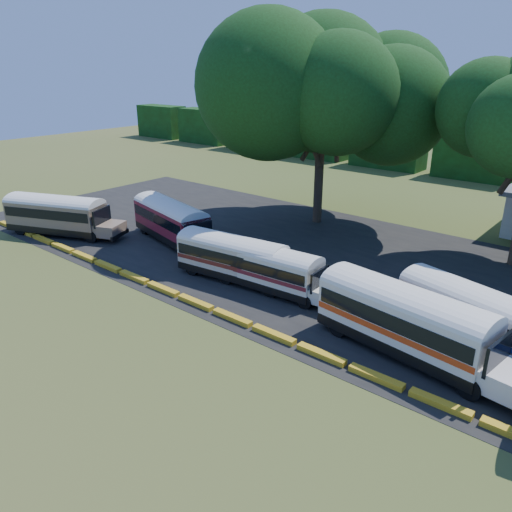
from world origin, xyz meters
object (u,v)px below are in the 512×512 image
Objects in this scene: bus_red at (172,219)px; bus_white_red at (408,318)px; bus_cream_west at (234,256)px; tree_west at (323,84)px; bus_beige at (58,213)px.

bus_white_red is at bearing 3.24° from bus_red.
bus_cream_west is 0.54× the size of tree_west.
tree_west is (-15.78, 16.06, 10.02)m from bus_white_red.
tree_west is at bearing 76.93° from bus_red.
bus_red is 22.16m from bus_white_red.
bus_beige is 17.93m from bus_cream_west.
bus_cream_west is at bearing -2.15° from bus_red.
bus_cream_west is 0.87× the size of bus_white_red.
bus_white_red is (21.82, -3.88, 0.07)m from bus_red.
bus_red is at bearing 157.71° from bus_cream_west.
bus_red is 0.59× the size of tree_west.
bus_white_red is (12.74, -1.37, 0.26)m from bus_cream_west.
bus_red is at bearing 7.15° from bus_beige.
bus_beige is 0.95× the size of bus_white_red.
tree_west reaches higher than bus_white_red.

